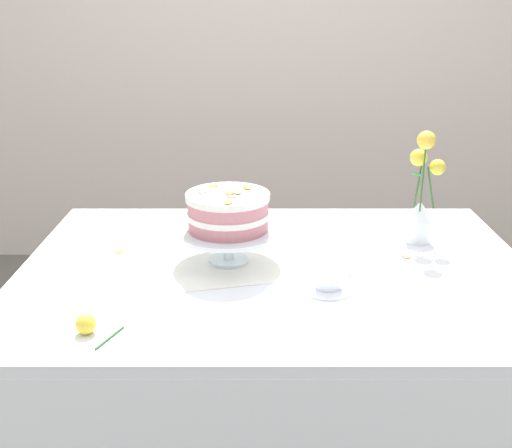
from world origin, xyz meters
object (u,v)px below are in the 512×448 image
object	(u,v)px
flower_vase	(420,200)
teacup	(327,281)
cake_stand	(228,235)
layer_cake	(227,211)
dining_table	(275,298)
fallen_rose	(86,325)

from	to	relation	value
flower_vase	teacup	size ratio (longest dim) A/B	2.64
cake_stand	teacup	bearing A→B (deg)	-33.68
layer_cake	teacup	bearing A→B (deg)	-33.68
cake_stand	flower_vase	bearing A→B (deg)	15.85
dining_table	layer_cake	xyz separation A→B (m)	(-0.13, 0.04, 0.24)
cake_stand	fallen_rose	size ratio (longest dim) A/B	2.88
cake_stand	flower_vase	xyz separation A→B (m)	(0.57, 0.16, 0.05)
layer_cake	fallen_rose	world-z (taller)	layer_cake
dining_table	teacup	world-z (taller)	teacup
layer_cake	fallen_rose	bearing A→B (deg)	-126.96
dining_table	teacup	bearing A→B (deg)	-45.52
flower_vase	teacup	distance (m)	0.47
teacup	dining_table	bearing A→B (deg)	134.48
cake_stand	dining_table	bearing A→B (deg)	-17.75
cake_stand	teacup	xyz separation A→B (m)	(0.26, -0.17, -0.06)
dining_table	cake_stand	world-z (taller)	cake_stand
dining_table	cake_stand	distance (m)	0.22
layer_cake	teacup	size ratio (longest dim) A/B	1.74
fallen_rose	flower_vase	bearing A→B (deg)	32.67
teacup	fallen_rose	xyz separation A→B (m)	(-0.55, -0.22, -0.00)
dining_table	layer_cake	size ratio (longest dim) A/B	6.17
cake_stand	teacup	world-z (taller)	cake_stand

